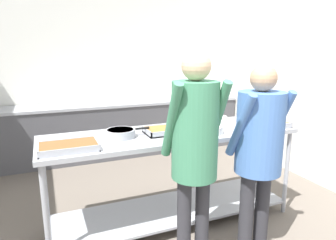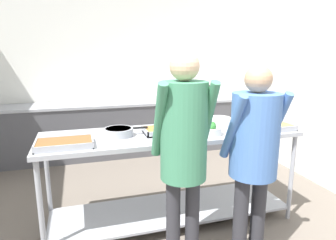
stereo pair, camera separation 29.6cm
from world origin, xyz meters
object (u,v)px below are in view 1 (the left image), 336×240
at_px(guest_serving_left, 259,142).
at_px(water_bottle, 195,92).
at_px(serving_tray_roast, 69,147).
at_px(serving_tray_vegetables, 167,130).
at_px(sauce_pan, 121,133).
at_px(plate_stack, 216,120).
at_px(guest_serving_right, 195,141).
at_px(serving_tray_greens, 265,124).
at_px(broccoli_bowl, 209,128).

distance_m(guest_serving_left, water_bottle, 3.12).
height_order(serving_tray_roast, serving_tray_vegetables, same).
distance_m(sauce_pan, guest_serving_left, 1.21).
distance_m(serving_tray_roast, serving_tray_vegetables, 0.93).
height_order(serving_tray_roast, water_bottle, water_bottle).
bearing_deg(guest_serving_left, sauce_pan, 143.48).
height_order(sauce_pan, plate_stack, sauce_pan).
bearing_deg(plate_stack, guest_serving_left, -98.80).
relative_size(serving_tray_vegetables, guest_serving_right, 0.25).
height_order(serving_tray_vegetables, guest_serving_right, guest_serving_right).
xyz_separation_m(serving_tray_roast, serving_tray_vegetables, (0.92, 0.17, -0.00)).
distance_m(serving_tray_vegetables, serving_tray_greens, 1.05).
bearing_deg(serving_tray_roast, serving_tray_greens, 0.41).
bearing_deg(broccoli_bowl, guest_serving_right, -129.32).
height_order(sauce_pan, broccoli_bowl, broccoli_bowl).
relative_size(serving_tray_roast, water_bottle, 2.05).
bearing_deg(serving_tray_vegetables, serving_tray_greens, -8.69).
height_order(serving_tray_roast, sauce_pan, sauce_pan).
bearing_deg(serving_tray_vegetables, sauce_pan, 177.24).
bearing_deg(plate_stack, water_bottle, 68.29).
bearing_deg(guest_serving_left, serving_tray_roast, 159.99).
bearing_deg(serving_tray_vegetables, serving_tray_roast, -169.37).
height_order(sauce_pan, serving_tray_greens, sauce_pan).
bearing_deg(broccoli_bowl, plate_stack, 50.31).
xyz_separation_m(sauce_pan, guest_serving_right, (0.38, -0.72, 0.08)).
height_order(serving_tray_vegetables, water_bottle, water_bottle).
bearing_deg(serving_tray_greens, serving_tray_roast, -179.59).
relative_size(plate_stack, water_bottle, 1.13).
height_order(serving_tray_vegetables, plate_stack, plate_stack).
xyz_separation_m(plate_stack, water_bottle, (0.83, 2.08, 0.02)).
bearing_deg(broccoli_bowl, serving_tray_roast, -179.50).
height_order(plate_stack, guest_serving_right, guest_serving_right).
distance_m(serving_tray_roast, guest_serving_right, 1.00).
relative_size(serving_tray_greens, guest_serving_left, 0.27).
relative_size(broccoli_bowl, plate_stack, 1.01).
xyz_separation_m(guest_serving_right, water_bottle, (1.56, 2.97, -0.07)).
bearing_deg(serving_tray_greens, serving_tray_vegetables, 171.31).
bearing_deg(guest_serving_right, serving_tray_greens, 26.06).
height_order(serving_tray_vegetables, broccoli_bowl, broccoli_bowl).
bearing_deg(plate_stack, serving_tray_vegetables, -164.18).
relative_size(serving_tray_roast, serving_tray_vegetables, 1.09).
height_order(serving_tray_roast, guest_serving_right, guest_serving_right).
bearing_deg(water_bottle, sauce_pan, -130.75).
relative_size(plate_stack, guest_serving_right, 0.15).
bearing_deg(sauce_pan, broccoli_bowl, -12.57).
relative_size(broccoli_bowl, guest_serving_left, 0.16).
bearing_deg(guest_serving_right, sauce_pan, 117.57).
height_order(serving_tray_greens, water_bottle, water_bottle).
distance_m(sauce_pan, serving_tray_vegetables, 0.45).
xyz_separation_m(serving_tray_roast, water_bottle, (2.41, 2.44, 0.03)).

